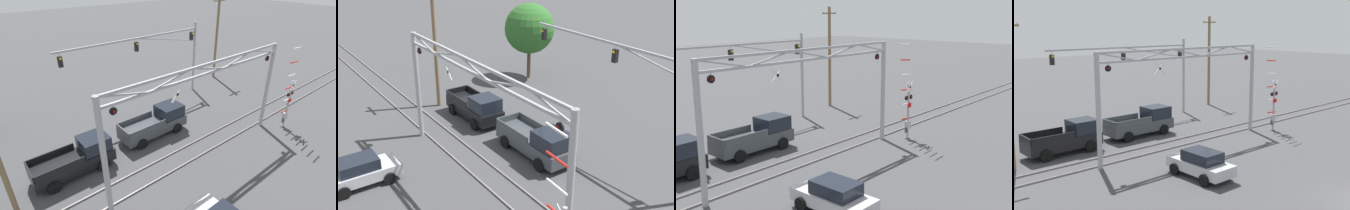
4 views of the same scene
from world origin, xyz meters
TOP-DOWN VIEW (x-y plane):
  - rail_track_near at (0.00, 13.70)m, footprint 80.00×0.08m
  - rail_track_far at (0.00, 15.14)m, footprint 80.00×0.08m
  - crossing_gantry at (-0.01, 13.42)m, footprint 14.48×0.31m
  - crossing_signal_mast at (8.22, 12.04)m, footprint 1.61×0.35m
  - traffic_signal_span at (4.16, 22.50)m, footprint 14.10×0.39m
  - pickup_truck_lead at (-0.46, 17.99)m, footprint 5.49×2.13m
  - pickup_truck_following at (-7.06, 17.68)m, footprint 5.13×2.13m
  - sedan_waiting at (-3.59, 8.35)m, footprint 1.98×4.04m
  - utility_pole_right at (12.58, 23.65)m, footprint 1.80×0.28m

SIDE VIEW (x-z plane):
  - rail_track_near at x=0.00m, z-range 0.00..0.10m
  - rail_track_far at x=0.00m, z-range 0.00..0.10m
  - sedan_waiting at x=-3.59m, z-range 0.02..1.59m
  - pickup_truck_following at x=-7.06m, z-range -0.05..2.08m
  - pickup_truck_lead at x=-0.46m, z-range -0.05..2.09m
  - crossing_signal_mast at x=8.22m, z-range -1.17..5.73m
  - crossing_gantry at x=-0.01m, z-range 1.09..8.09m
  - utility_pole_right at x=12.58m, z-range 0.15..9.55m
  - traffic_signal_span at x=4.16m, z-range 1.50..8.71m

